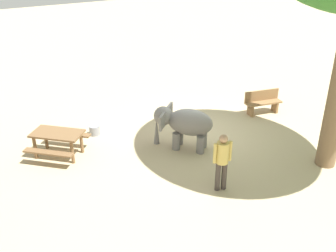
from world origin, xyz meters
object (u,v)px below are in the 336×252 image
elephant (184,123)px  picnic_table_near (58,138)px  person_handler (222,158)px  feed_bucket (94,130)px  wooden_bench (263,101)px

elephant → picnic_table_near: elephant is taller
person_handler → picnic_table_near: size_ratio=0.77×
person_handler → feed_bucket: (4.71, 1.64, -0.79)m
elephant → feed_bucket: bearing=0.2°
person_handler → feed_bucket: size_ratio=4.50×
elephant → feed_bucket: 3.17m
picnic_table_near → feed_bucket: size_ratio=5.85×
picnic_table_near → person_handler: bearing=-7.8°
elephant → person_handler: (-2.41, 0.43, 0.10)m
wooden_bench → feed_bucket: bearing=-2.2°
wooden_bench → elephant: bearing=22.3°
picnic_table_near → feed_bucket: picnic_table_near is taller
elephant → wooden_bench: elephant is taller
person_handler → wooden_bench: person_handler is taller
person_handler → picnic_table_near: person_handler is taller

